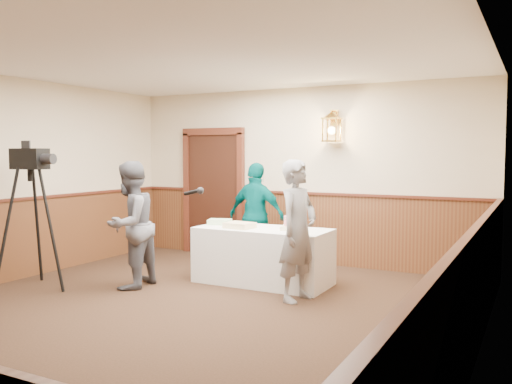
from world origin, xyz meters
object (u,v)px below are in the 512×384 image
at_px(sheet_cake_yellow, 239,225).
at_px(display_table, 263,256).
at_px(tiered_cake, 292,221).
at_px(assistant_p, 257,216).
at_px(tv_camera_rig, 32,226).
at_px(interviewer, 130,225).
at_px(baker, 298,230).
at_px(sheet_cake_green, 220,222).

bearing_deg(sheet_cake_yellow, display_table, 26.45).
height_order(tiered_cake, assistant_p, assistant_p).
distance_m(assistant_p, tv_camera_rig, 3.15).
distance_m(interviewer, tv_camera_rig, 1.25).
xyz_separation_m(assistant_p, tv_camera_rig, (-1.99, -2.44, 0.01)).
relative_size(sheet_cake_yellow, baker, 0.22).
bearing_deg(sheet_cake_yellow, baker, -22.34).
distance_m(tiered_cake, tv_camera_rig, 3.37).
relative_size(sheet_cake_green, baker, 0.18).
relative_size(tiered_cake, assistant_p, 0.21).
height_order(tiered_cake, sheet_cake_yellow, tiered_cake).
bearing_deg(tv_camera_rig, baker, 11.29).
height_order(sheet_cake_yellow, interviewer, interviewer).
height_order(display_table, sheet_cake_yellow, sheet_cake_yellow).
height_order(sheet_cake_yellow, assistant_p, assistant_p).
bearing_deg(assistant_p, sheet_cake_green, 78.90).
height_order(baker, assistant_p, baker).
bearing_deg(assistant_p, sheet_cake_yellow, 108.92).
bearing_deg(tiered_cake, interviewer, -150.20).
xyz_separation_m(baker, tv_camera_rig, (-3.25, -1.09, -0.03)).
height_order(display_table, sheet_cake_green, sheet_cake_green).
relative_size(display_table, interviewer, 1.09).
relative_size(tiered_cake, sheet_cake_yellow, 0.90).
bearing_deg(interviewer, tiered_cake, 114.96).
bearing_deg(sheet_cake_green, interviewer, -123.12).
height_order(display_table, baker, baker).
distance_m(sheet_cake_yellow, sheet_cake_green, 0.48).
xyz_separation_m(sheet_cake_green, baker, (1.47, -0.63, 0.05)).
xyz_separation_m(display_table, tiered_cake, (0.41, 0.04, 0.49)).
xyz_separation_m(tiered_cake, interviewer, (-1.84, -1.05, -0.03)).
distance_m(baker, assistant_p, 1.85).
bearing_deg(baker, assistant_p, 52.87).
bearing_deg(assistant_p, display_table, 128.06).
distance_m(interviewer, assistant_p, 2.02).
bearing_deg(tv_camera_rig, assistant_p, 43.60).
height_order(interviewer, baker, baker).
distance_m(sheet_cake_yellow, tv_camera_rig, 2.69).
bearing_deg(display_table, sheet_cake_yellow, -153.55).
xyz_separation_m(sheet_cake_green, tv_camera_rig, (-1.78, -1.72, 0.03)).
distance_m(sheet_cake_green, baker, 1.60).
relative_size(tiered_cake, tv_camera_rig, 0.18).
bearing_deg(tiered_cake, assistant_p, 140.89).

